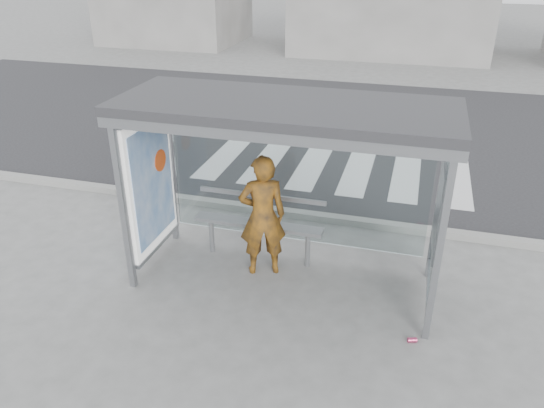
% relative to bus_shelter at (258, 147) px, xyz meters
% --- Properties ---
extents(ground, '(80.00, 80.00, 0.00)m').
position_rel_bus_shelter_xyz_m(ground, '(0.37, -0.06, -1.98)').
color(ground, slate).
rests_on(ground, ground).
extents(road, '(30.00, 10.00, 0.01)m').
position_rel_bus_shelter_xyz_m(road, '(0.37, 6.94, -1.98)').
color(road, black).
rests_on(road, ground).
extents(curb, '(30.00, 0.18, 0.12)m').
position_rel_bus_shelter_xyz_m(curb, '(0.37, 1.89, -1.92)').
color(curb, gray).
rests_on(curb, ground).
extents(crosswalk, '(5.55, 3.00, 0.00)m').
position_rel_bus_shelter_xyz_m(crosswalk, '(0.37, 4.44, -1.98)').
color(crosswalk, silver).
rests_on(crosswalk, ground).
extents(bus_shelter, '(4.25, 1.65, 2.62)m').
position_rel_bus_shelter_xyz_m(bus_shelter, '(0.00, 0.00, 0.00)').
color(bus_shelter, gray).
rests_on(bus_shelter, ground).
extents(person, '(0.78, 0.66, 1.83)m').
position_rel_bus_shelter_xyz_m(person, '(0.02, 0.10, -1.07)').
color(person, '#C75D12').
rests_on(person, ground).
extents(bench, '(1.95, 0.33, 1.01)m').
position_rel_bus_shelter_xyz_m(bench, '(-0.14, 0.43, -1.39)').
color(bench, gray).
rests_on(bench, ground).
extents(soda_can, '(0.13, 0.09, 0.06)m').
position_rel_bus_shelter_xyz_m(soda_can, '(2.22, -0.89, -1.95)').
color(soda_can, '#D03D6E').
rests_on(soda_can, ground).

